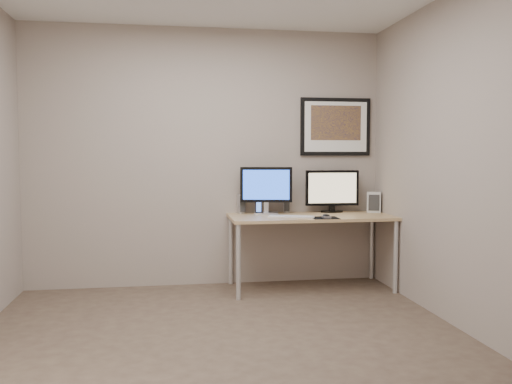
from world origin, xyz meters
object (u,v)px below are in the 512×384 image
framed_art (335,127)px  keyboard (291,216)px  desk (311,222)px  monitor_large (266,188)px  phone_dock (259,208)px  speaker_right (287,204)px  speaker_left (241,204)px  fan_unit (374,202)px  monitor_tv (332,190)px

framed_art → keyboard: bearing=-141.6°
desk → keyboard: bearing=-151.1°
monitor_large → phone_dock: bearing=-148.5°
speaker_right → keyboard: size_ratio=0.39×
phone_dock → keyboard: size_ratio=0.31×
framed_art → speaker_left: framed_art is taller
speaker_left → phone_dock: size_ratio=1.42×
desk → speaker_left: speaker_left is taller
keyboard → speaker_right: bearing=102.3°
desk → monitor_large: bearing=156.0°
desk → fan_unit: 0.76m
monitor_large → keyboard: size_ratio=1.17×
desk → fan_unit: size_ratio=7.58×
phone_dock → fan_unit: size_ratio=0.65×
framed_art → fan_unit: (0.37, -0.16, -0.79)m
phone_dock → keyboard: (0.27, -0.28, -0.06)m
speaker_left → speaker_right: (0.48, 0.00, -0.01)m
monitor_tv → fan_unit: monitor_tv is taller
speaker_left → phone_dock: (0.16, -0.15, -0.03)m
monitor_tv → keyboard: 0.67m
desk → monitor_large: size_ratio=3.08×
monitor_tv → speaker_left: (-0.95, 0.06, -0.14)m
monitor_large → speaker_right: size_ratio=2.97×
framed_art → phone_dock: framed_art is taller
framed_art → monitor_tv: bearing=-122.0°
monitor_large → framed_art: bearing=21.6°
monitor_tv → fan_unit: 0.45m
speaker_right → phone_dock: size_ratio=1.27×
framed_art → monitor_tv: size_ratio=1.34×
speaker_left → phone_dock: speaker_left is taller
desk → phone_dock: bearing=163.0°
phone_dock → speaker_left: bearing=127.6°
framed_art → monitor_tv: framed_art is taller
monitor_large → monitor_tv: 0.71m
monitor_large → phone_dock: monitor_large is taller
speaker_left → fan_unit: 1.38m
framed_art → keyboard: size_ratio=1.70×
desk → monitor_tv: monitor_tv is taller
monitor_tv → speaker_right: 0.49m
desk → speaker_left: bearing=155.3°
monitor_tv → speaker_left: 0.96m
speaker_left → speaker_right: 0.48m
monitor_tv → desk: bearing=-138.9°
monitor_large → keyboard: 0.44m
speaker_left → speaker_right: size_ratio=1.12×
monitor_large → phone_dock: 0.21m
keyboard → phone_dock: bearing=153.7°
framed_art → keyboard: framed_art is taller
speaker_right → keyboard: (-0.05, -0.43, -0.08)m
speaker_left → phone_dock: bearing=-62.2°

